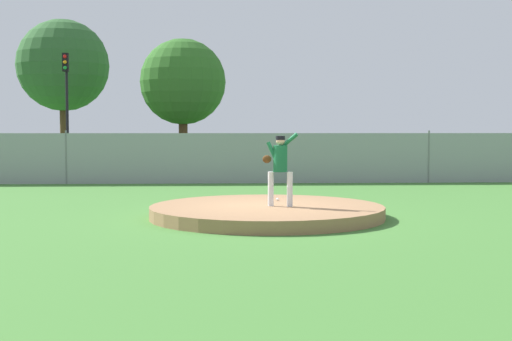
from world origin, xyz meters
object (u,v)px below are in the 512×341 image
traffic_cone_orange (170,168)px  traffic_light_near (66,92)px  parked_car_slate (430,156)px  parked_car_white (244,157)px  parked_car_red (505,156)px  parked_car_charcoal (61,157)px  parked_car_navy (331,158)px  parked_car_champagne (130,157)px  pitcher_youth (280,163)px  baseball (277,199)px

traffic_cone_orange → traffic_light_near: size_ratio=0.10×
parked_car_slate → parked_car_white: size_ratio=0.96×
parked_car_red → traffic_cone_orange: parked_car_red is taller
parked_car_charcoal → traffic_cone_orange: bearing=20.9°
parked_car_charcoal → traffic_cone_orange: 4.90m
traffic_cone_orange → traffic_light_near: traffic_light_near is taller
parked_car_navy → parked_car_slate: bearing=5.4°
parked_car_champagne → traffic_cone_orange: size_ratio=8.45×
pitcher_youth → parked_car_slate: 16.99m
baseball → parked_car_navy: size_ratio=0.02×
parked_car_charcoal → baseball: bearing=-57.9°
baseball → traffic_light_near: bearing=117.2°
traffic_cone_orange → traffic_light_near: bearing=154.7°
parked_car_charcoal → traffic_light_near: (-0.65, 4.19, 3.01)m
pitcher_youth → baseball: size_ratio=22.58×
parked_car_navy → traffic_light_near: traffic_light_near is taller
traffic_light_near → pitcher_youth: bearing=-64.4°
parked_car_charcoal → parked_car_red: parked_car_red is taller
traffic_cone_orange → traffic_light_near: 6.77m
parked_car_slate → pitcher_youth: bearing=-118.2°
parked_car_white → parked_car_red: size_ratio=1.02×
traffic_light_near → parked_car_navy: bearing=-18.1°
baseball → parked_car_champagne: parked_car_champagne is taller
traffic_cone_orange → parked_car_white: bearing=-21.2°
pitcher_youth → parked_car_charcoal: size_ratio=0.36×
traffic_light_near → parked_car_charcoal: bearing=-81.2°
baseball → parked_car_red: (11.32, 13.58, 0.50)m
parked_car_white → parked_car_champagne: bearing=179.0°
traffic_cone_orange → parked_car_champagne: bearing=-143.6°
parked_car_champagne → parked_car_red: 16.73m
parked_car_navy → parked_car_champagne: (-8.83, 0.37, 0.01)m
baseball → traffic_light_near: size_ratio=0.01×
parked_car_slate → parked_car_charcoal: (-16.28, -0.58, 0.02)m
parked_car_red → parked_car_charcoal: bearing=-178.9°
parked_car_navy → baseball: bearing=-104.4°
parked_car_slate → traffic_cone_orange: bearing=174.4°
parked_car_slate → parked_car_charcoal: size_ratio=0.89×
parked_car_navy → parked_car_charcoal: bearing=-179.3°
parked_car_champagne → parked_car_white: parked_car_white is taller
parked_car_champagne → parked_car_red: parked_car_red is taller
pitcher_youth → parked_car_charcoal: bearing=119.8°
pitcher_youth → parked_car_white: pitcher_youth is taller
parked_car_navy → traffic_light_near: 13.37m
baseball → parked_car_champagne: size_ratio=0.02×
pitcher_youth → baseball: pitcher_youth is taller
parked_car_champagne → parked_car_charcoal: (-2.89, -0.52, 0.04)m
pitcher_youth → traffic_light_near: (-8.90, 18.58, 2.58)m
parked_car_white → parked_car_charcoal: bearing=-176.9°
parked_car_white → traffic_light_near: (-8.56, 3.76, 3.06)m
parked_car_champagne → parked_car_slate: bearing=0.2°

